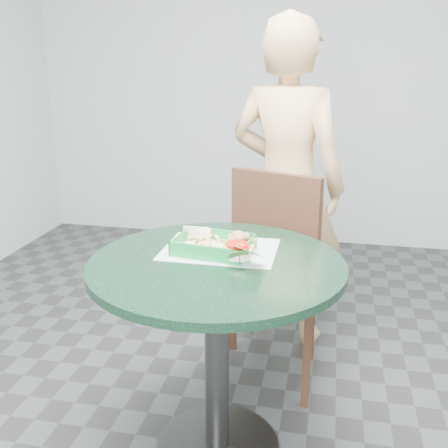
% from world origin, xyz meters
% --- Properties ---
extents(floor, '(4.00, 5.00, 0.02)m').
position_xyz_m(floor, '(0.00, 0.00, 0.00)').
color(floor, '#303335').
rests_on(floor, ground).
extents(wall_back, '(4.00, 0.04, 2.80)m').
position_xyz_m(wall_back, '(0.00, 2.50, 1.40)').
color(wall_back, silver).
rests_on(wall_back, ground).
extents(cafe_table, '(0.88, 0.88, 0.75)m').
position_xyz_m(cafe_table, '(0.00, 0.00, 0.58)').
color(cafe_table, '#363636').
rests_on(cafe_table, floor).
extents(dining_chair, '(0.46, 0.46, 0.93)m').
position_xyz_m(dining_chair, '(0.12, 0.61, 0.53)').
color(dining_chair, brown).
rests_on(dining_chair, floor).
extents(diner_person, '(0.74, 0.59, 1.78)m').
position_xyz_m(diner_person, '(0.14, 0.96, 0.89)').
color(diner_person, tan).
rests_on(diner_person, floor).
extents(placemat, '(0.40, 0.30, 0.00)m').
position_xyz_m(placemat, '(-0.01, 0.11, 0.75)').
color(placemat, silver).
rests_on(placemat, cafe_table).
extents(food_basket, '(0.26, 0.19, 0.05)m').
position_xyz_m(food_basket, '(-0.03, 0.08, 0.77)').
color(food_basket, '#178F3D').
rests_on(food_basket, placemat).
extents(crab_sandwich, '(0.11, 0.11, 0.07)m').
position_xyz_m(crab_sandwich, '(0.06, 0.10, 0.80)').
color(crab_sandwich, '#E0C14F').
rests_on(crab_sandwich, food_basket).
extents(fries_pile, '(0.15, 0.16, 0.05)m').
position_xyz_m(fries_pile, '(-0.08, 0.10, 0.79)').
color(fries_pile, '#F8D285').
rests_on(fries_pile, food_basket).
extents(sauce_ramekin, '(0.05, 0.05, 0.03)m').
position_xyz_m(sauce_ramekin, '(-0.09, 0.14, 0.80)').
color(sauce_ramekin, white).
rests_on(sauce_ramekin, food_basket).
extents(garnish_cup, '(0.13, 0.13, 0.05)m').
position_xyz_m(garnish_cup, '(0.09, 0.01, 0.79)').
color(garnish_cup, white).
rests_on(garnish_cup, food_basket).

